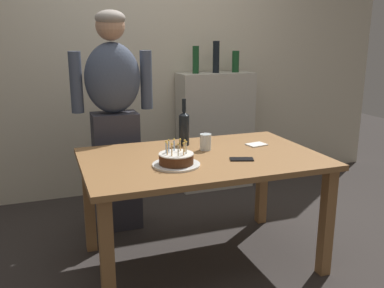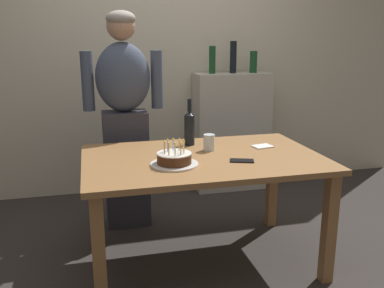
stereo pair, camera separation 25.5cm
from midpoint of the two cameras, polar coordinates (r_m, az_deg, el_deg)
name	(u,v)px [view 1 (the left image)]	position (r m, az deg, el deg)	size (l,w,h in m)	color
ground_plane	(201,260)	(2.94, -1.32, -15.65)	(10.00, 10.00, 0.00)	#332D2B
back_wall	(143,56)	(4.05, -8.60, 11.83)	(5.20, 0.10, 2.60)	beige
dining_table	(202,170)	(2.68, -1.40, -3.68)	(1.50, 0.96, 0.74)	olive
birthday_cake	(176,160)	(2.45, -5.15, -2.23)	(0.28, 0.28, 0.15)	white
water_glass_near	(206,142)	(2.78, -0.76, 0.24)	(0.08, 0.08, 0.11)	silver
wine_bottle	(184,127)	(2.89, -3.61, 2.26)	(0.07, 0.07, 0.33)	black
cell_phone	(242,159)	(2.57, 3.99, -2.13)	(0.14, 0.07, 0.01)	black
napkin_stack	(256,145)	(2.93, 6.35, -0.11)	(0.13, 0.10, 0.01)	white
person_man_bearded	(115,119)	(3.22, -12.77, 3.33)	(0.61, 0.27, 1.66)	#33333D
shelf_cabinet	(215,130)	(4.12, 1.40, 1.88)	(0.72, 0.30, 1.44)	beige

